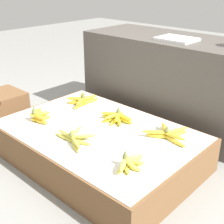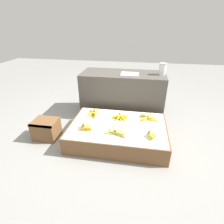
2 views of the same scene
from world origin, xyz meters
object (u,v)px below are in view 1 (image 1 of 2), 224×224
banana_bunch_middle_midright (168,133)px  banana_bunch_front_midright (129,163)px  wooden_crate (5,108)px  banana_bunch_front_midleft (75,138)px  foam_tray_white (177,39)px  banana_bunch_middle_midleft (117,117)px  banana_bunch_front_left (38,116)px  banana_bunch_middle_left (83,100)px

banana_bunch_middle_midright → banana_bunch_front_midright: bearing=-85.0°
wooden_crate → banana_bunch_front_midright: (1.37, -0.08, 0.13)m
banana_bunch_front_midleft → foam_tray_white: bearing=86.0°
wooden_crate → banana_bunch_middle_midleft: (0.96, 0.27, 0.13)m
banana_bunch_front_midright → banana_bunch_middle_midleft: size_ratio=0.88×
wooden_crate → banana_bunch_middle_midright: (1.33, 0.32, 0.13)m
banana_bunch_front_left → foam_tray_white: bearing=63.4°
banana_bunch_middle_left → banana_bunch_middle_midleft: size_ratio=1.09×
wooden_crate → banana_bunch_front_midright: 1.38m
banana_bunch_front_midleft → banana_bunch_front_midright: (0.40, 0.01, 0.00)m
banana_bunch_front_left → banana_bunch_middle_midright: bearing=27.2°
banana_bunch_middle_midleft → banana_bunch_front_midleft: bearing=-89.7°
banana_bunch_middle_midleft → foam_tray_white: size_ratio=0.90×
banana_bunch_front_midright → banana_bunch_front_midleft: bearing=-178.5°
foam_tray_white → banana_bunch_front_left: bearing=-116.6°
banana_bunch_front_midleft → banana_bunch_middle_midright: size_ratio=0.99×
foam_tray_white → banana_bunch_middle_left: bearing=-131.2°
wooden_crate → banana_bunch_middle_midright: size_ratio=1.13×
banana_bunch_front_midleft → banana_bunch_middle_midleft: (-0.00, 0.37, 0.00)m
banana_bunch_middle_left → foam_tray_white: foam_tray_white is taller
banana_bunch_middle_midleft → banana_bunch_front_midright: bearing=-41.2°
banana_bunch_front_midleft → foam_tray_white: (0.06, 0.92, 0.45)m
wooden_crate → banana_bunch_front_left: bearing=-6.9°
banana_bunch_front_left → banana_bunch_middle_left: 0.39m
wooden_crate → banana_bunch_middle_left: banana_bunch_middle_left is taller
banana_bunch_middle_midright → banana_bunch_front_left: bearing=-152.8°
banana_bunch_front_midright → banana_bunch_middle_midright: bearing=95.0°
wooden_crate → banana_bunch_middle_midleft: bearing=15.9°
banana_bunch_front_left → banana_bunch_middle_midleft: size_ratio=0.79×
banana_bunch_front_midleft → foam_tray_white: foam_tray_white is taller
foam_tray_white → wooden_crate: bearing=-141.1°
banana_bunch_middle_midleft → banana_bunch_middle_midright: 0.37m
banana_bunch_front_midleft → banana_bunch_middle_midleft: size_ratio=1.14×
banana_bunch_front_midright → banana_bunch_middle_midright: 0.40m
banana_bunch_middle_left → banana_bunch_middle_midright: 0.75m
banana_bunch_front_left → foam_tray_white: (0.45, 0.90, 0.43)m
banana_bunch_front_midright → foam_tray_white: bearing=110.5°
banana_bunch_middle_left → banana_bunch_middle_midright: bearing=-0.0°
banana_bunch_middle_left → banana_bunch_front_midleft: bearing=-46.9°
banana_bunch_front_midleft → banana_bunch_middle_left: (-0.38, 0.41, 0.01)m
banana_bunch_front_midright → banana_bunch_middle_midright: size_ratio=0.76×
banana_bunch_front_midright → banana_bunch_middle_midleft: 0.54m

